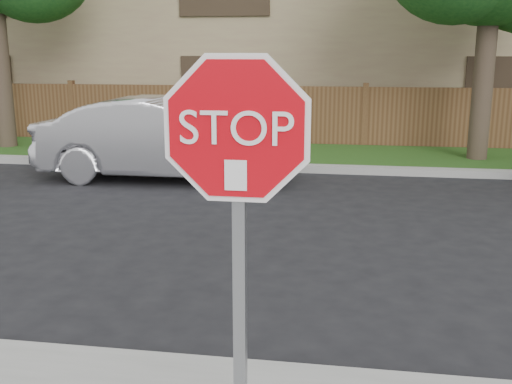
# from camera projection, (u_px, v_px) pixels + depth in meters

# --- Properties ---
(ground) EXTENTS (90.00, 90.00, 0.00)m
(ground) POSITION_uv_depth(u_px,v_px,m) (386.00, 382.00, 4.66)
(ground) COLOR black
(ground) RESTS_ON ground
(far_curb) EXTENTS (70.00, 0.30, 0.15)m
(far_curb) POSITION_uv_depth(u_px,v_px,m) (366.00, 170.00, 12.48)
(far_curb) COLOR gray
(far_curb) RESTS_ON ground
(grass_strip) EXTENTS (70.00, 3.00, 0.12)m
(grass_strip) POSITION_uv_depth(u_px,v_px,m) (364.00, 157.00, 14.07)
(grass_strip) COLOR #1E4714
(grass_strip) RESTS_ON ground
(fence) EXTENTS (70.00, 0.12, 1.60)m
(fence) POSITION_uv_depth(u_px,v_px,m) (365.00, 118.00, 15.43)
(fence) COLOR #4C301B
(fence) RESTS_ON ground
(apartment_building) EXTENTS (35.20, 9.20, 7.20)m
(apartment_building) POSITION_uv_depth(u_px,v_px,m) (365.00, 19.00, 20.18)
(apartment_building) COLOR #967B5D
(apartment_building) RESTS_ON ground
(stop_sign) EXTENTS (1.01, 0.13, 2.55)m
(stop_sign) POSITION_uv_depth(u_px,v_px,m) (238.00, 193.00, 2.95)
(stop_sign) COLOR gray
(stop_sign) RESTS_ON sidewalk_near
(sedan_left) EXTENTS (4.92, 1.79, 1.61)m
(sedan_left) POSITION_uv_depth(u_px,v_px,m) (165.00, 139.00, 11.79)
(sedan_left) COLOR silver
(sedan_left) RESTS_ON ground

